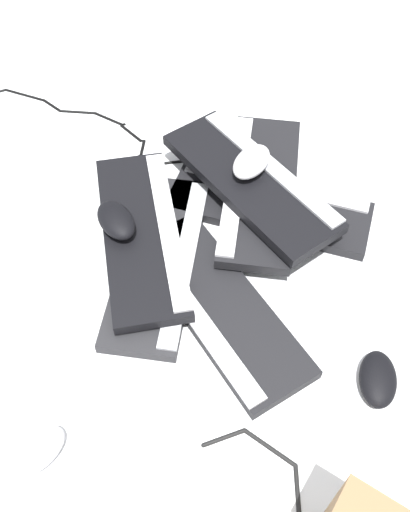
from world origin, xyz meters
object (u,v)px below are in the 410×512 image
at_px(keyboard_0, 269,207).
at_px(keyboard_3, 260,188).
at_px(keyboard_4, 251,181).
at_px(mouse_2, 264,166).
at_px(mouse_1, 251,162).
at_px(mouse_0, 116,220).
at_px(keyboard_5, 142,233).
at_px(keyboard_2, 218,305).
at_px(mouse_3, 378,379).
at_px(mouse_4, 34,452).
at_px(keyboard_1, 160,259).

distance_m(keyboard_0, keyboard_3, 0.05).
relative_size(keyboard_4, mouse_2, 4.12).
distance_m(keyboard_4, mouse_1, 0.04).
bearing_deg(mouse_0, keyboard_5, -126.91).
relative_size(keyboard_2, mouse_3, 4.03).
xyz_separation_m(keyboard_4, mouse_4, (-0.61, -0.29, -0.05)).
bearing_deg(keyboard_3, mouse_4, -155.71).
relative_size(mouse_1, mouse_2, 1.00).
height_order(keyboard_5, mouse_1, mouse_1).
relative_size(keyboard_4, mouse_4, 4.12).
height_order(keyboard_4, mouse_2, keyboard_4).
distance_m(keyboard_3, keyboard_4, 0.04).
bearing_deg(keyboard_0, keyboard_5, 169.74).
relative_size(keyboard_3, mouse_3, 3.97).
xyz_separation_m(keyboard_1, keyboard_5, (-0.01, 0.06, 0.03)).
bearing_deg(mouse_2, keyboard_2, 171.22).
height_order(keyboard_2, mouse_3, mouse_3).
xyz_separation_m(mouse_1, mouse_2, (0.08, 0.05, -0.09)).
bearing_deg(keyboard_0, keyboard_2, -144.99).
height_order(mouse_0, mouse_4, mouse_0).
height_order(keyboard_5, mouse_0, mouse_0).
height_order(mouse_1, mouse_3, mouse_1).
bearing_deg(keyboard_2, mouse_0, 111.25).
xyz_separation_m(keyboard_3, mouse_3, (-0.07, -0.47, -0.02)).
bearing_deg(keyboard_1, keyboard_4, 10.23).
height_order(mouse_2, mouse_4, same).
bearing_deg(mouse_1, mouse_4, 178.50).
distance_m(mouse_0, mouse_4, 0.46).
xyz_separation_m(keyboard_1, keyboard_3, (0.27, 0.04, 0.03)).
distance_m(keyboard_1, mouse_4, 0.44).
bearing_deg(mouse_1, mouse_0, 147.61).
height_order(keyboard_1, mouse_4, mouse_4).
bearing_deg(keyboard_1, mouse_4, -145.84).
height_order(keyboard_1, keyboard_5, keyboard_5).
height_order(keyboard_4, mouse_4, keyboard_4).
bearing_deg(keyboard_3, keyboard_0, -83.57).
height_order(keyboard_4, mouse_1, mouse_1).
relative_size(keyboard_1, mouse_3, 3.97).
bearing_deg(mouse_0, mouse_2, -86.44).
distance_m(keyboard_1, mouse_3, 0.48).
bearing_deg(mouse_1, keyboard_2, -162.27).
height_order(keyboard_3, mouse_0, mouse_0).
distance_m(keyboard_2, mouse_0, 0.27).
bearing_deg(keyboard_1, mouse_1, 13.47).
bearing_deg(mouse_1, keyboard_0, -101.84).
distance_m(keyboard_5, mouse_0, 0.06).
xyz_separation_m(keyboard_0, keyboard_1, (-0.27, -0.01, 0.00)).
xyz_separation_m(mouse_0, mouse_3, (0.25, -0.52, -0.06)).
bearing_deg(mouse_2, keyboard_4, 166.47).
bearing_deg(mouse_2, mouse_0, 132.23).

